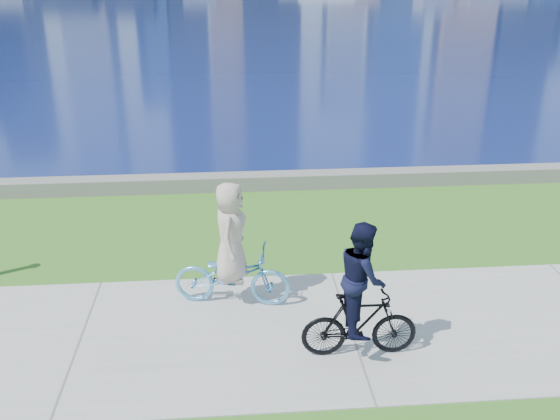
# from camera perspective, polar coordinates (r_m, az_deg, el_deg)

# --- Properties ---
(ground) EXTENTS (320.00, 320.00, 0.00)m
(ground) POSITION_cam_1_polar(r_m,az_deg,el_deg) (9.74, -17.87, -11.47)
(ground) COLOR #326A1B
(ground) RESTS_ON ground
(concrete_path) EXTENTS (80.00, 3.50, 0.02)m
(concrete_path) POSITION_cam_1_polar(r_m,az_deg,el_deg) (9.73, -17.87, -11.42)
(concrete_path) COLOR #A8A8A3
(concrete_path) RESTS_ON ground
(seawall) EXTENTS (90.00, 0.50, 0.35)m
(seawall) POSITION_cam_1_polar(r_m,az_deg,el_deg) (15.13, -13.18, 2.27)
(seawall) COLOR slate
(seawall) RESTS_ON ground
(cyclist_woman) EXTENTS (0.98, 1.95, 2.05)m
(cyclist_woman) POSITION_cam_1_polar(r_m,az_deg,el_deg) (9.86, -4.46, -4.59)
(cyclist_woman) COLOR #5EB1E4
(cyclist_woman) RESTS_ON ground
(cyclist_man) EXTENTS (0.61, 1.62, 2.02)m
(cyclist_man) POSITION_cam_1_polar(r_m,az_deg,el_deg) (8.63, 7.40, -8.30)
(cyclist_man) COLOR black
(cyclist_man) RESTS_ON ground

